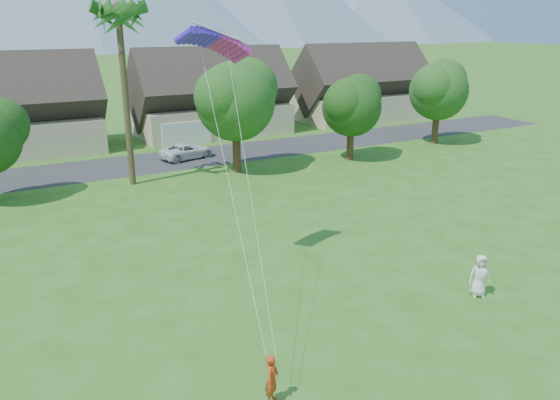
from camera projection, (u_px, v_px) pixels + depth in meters
street at (141, 164)px, 44.85m from camera, size 90.00×7.00×0.01m
kite_flyer at (272, 379)px, 16.60m from camera, size 0.70×0.70×1.64m
watcher at (480, 276)px, 23.07m from camera, size 1.09×0.95×1.87m
parked_car at (187, 151)px, 46.48m from camera, size 5.14×3.30×1.32m
houses_row at (118, 107)px, 51.50m from camera, size 72.75×8.19×8.86m
tree_row at (142, 117)px, 37.73m from camera, size 62.27×6.67×8.45m
fan_palm at (118, 11)px, 35.67m from camera, size 3.00×3.00×13.80m
parafoil_kite at (214, 40)px, 22.64m from camera, size 3.59×1.46×0.50m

